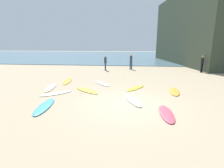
# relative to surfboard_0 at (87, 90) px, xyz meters

# --- Properties ---
(ground_plane) EXTENTS (120.00, 120.00, 0.00)m
(ground_plane) POSITION_rel_surfboard_0_xyz_m (2.66, -2.19, -0.04)
(ground_plane) COLOR tan
(ocean_water) EXTENTS (120.00, 40.00, 0.08)m
(ocean_water) POSITION_rel_surfboard_0_xyz_m (2.66, 32.88, 0.00)
(ocean_water) COLOR slate
(ocean_water) RESTS_ON ground_plane
(surfboard_0) EXTENTS (2.03, 1.82, 0.08)m
(surfboard_0) POSITION_rel_surfboard_0_xyz_m (0.00, 0.00, 0.00)
(surfboard_0) COLOR yellow
(surfboard_0) RESTS_ON ground_plane
(surfboard_1) EXTENTS (0.89, 2.10, 0.08)m
(surfboard_1) POSITION_rel_surfboard_0_xyz_m (5.71, 0.35, 0.00)
(surfboard_1) COLOR orange
(surfboard_1) RESTS_ON ground_plane
(surfboard_2) EXTENTS (0.89, 2.46, 0.08)m
(surfboard_2) POSITION_rel_surfboard_0_xyz_m (-1.36, -3.04, 0.00)
(surfboard_2) COLOR #45A0D3
(surfboard_2) RESTS_ON ground_plane
(surfboard_3) EXTENTS (0.59, 2.03, 0.08)m
(surfboard_3) POSITION_rel_surfboard_0_xyz_m (4.45, -3.34, 0.00)
(surfboard_3) COLOR #E54B60
(surfboard_3) RESTS_ON ground_plane
(surfboard_4) EXTENTS (1.80, 2.12, 0.07)m
(surfboard_4) POSITION_rel_surfboard_0_xyz_m (0.67, 2.14, -0.01)
(surfboard_4) COLOR white
(surfboard_4) RESTS_ON ground_plane
(surfboard_5) EXTENTS (0.98, 2.41, 0.08)m
(surfboard_5) POSITION_rel_surfboard_0_xyz_m (-2.74, 0.52, 0.00)
(surfboard_5) COLOR beige
(surfboard_5) RESTS_ON ground_plane
(surfboard_6) EXTENTS (1.84, 1.78, 0.06)m
(surfboard_6) POSITION_rel_surfboard_0_xyz_m (-1.72, -0.83, -0.01)
(surfboard_6) COLOR silver
(surfboard_6) RESTS_ON ground_plane
(surfboard_7) EXTENTS (1.23, 2.20, 0.09)m
(surfboard_7) POSITION_rel_surfboard_0_xyz_m (3.00, -1.72, 0.01)
(surfboard_7) COLOR white
(surfboard_7) RESTS_ON ground_plane
(surfboard_8) EXTENTS (1.54, 2.00, 0.06)m
(surfboard_8) POSITION_rel_surfboard_0_xyz_m (3.24, 1.00, -0.01)
(surfboard_8) COLOR yellow
(surfboard_8) RESTS_ON ground_plane
(surfboard_9) EXTENTS (0.97, 2.64, 0.07)m
(surfboard_9) POSITION_rel_surfboard_0_xyz_m (-2.29, 2.64, -0.01)
(surfboard_9) COLOR orange
(surfboard_9) RESTS_ON ground_plane
(beachgoer_near) EXTENTS (0.38, 0.38, 1.84)m
(beachgoer_near) POSITION_rel_surfboard_0_xyz_m (2.93, 9.87, 1.00)
(beachgoer_near) COLOR #1E3342
(beachgoer_near) RESTS_ON ground_plane
(beachgoer_mid) EXTENTS (0.40, 0.40, 1.79)m
(beachgoer_mid) POSITION_rel_surfboard_0_xyz_m (10.49, 8.45, 0.97)
(beachgoer_mid) COLOR black
(beachgoer_mid) RESTS_ON ground_plane
(beachgoer_far) EXTENTS (0.30, 0.34, 1.72)m
(beachgoer_far) POSITION_rel_surfboard_0_xyz_m (-0.02, 8.82, 0.92)
(beachgoer_far) COLOR #1E3342
(beachgoer_far) RESTS_ON ground_plane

